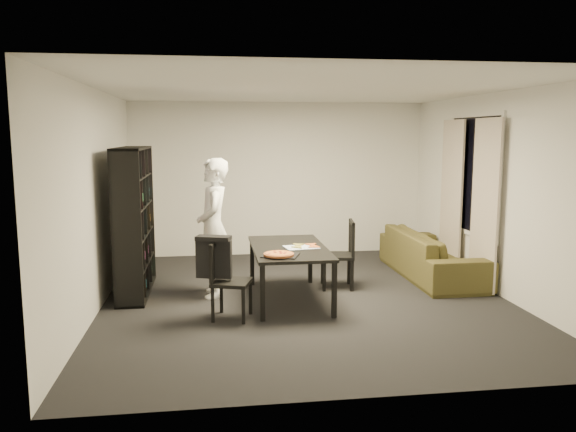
{
  "coord_description": "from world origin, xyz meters",
  "views": [
    {
      "loc": [
        -1.17,
        -6.8,
        2.06
      ],
      "look_at": [
        -0.21,
        0.08,
        1.05
      ],
      "focal_mm": 35.0,
      "sensor_mm": 36.0,
      "label": 1
    }
  ],
  "objects": [
    {
      "name": "draped_jacket",
      "position": [
        -1.15,
        -0.58,
        0.72
      ],
      "size": [
        0.42,
        0.27,
        0.48
      ],
      "rotation": [
        0.0,
        0.0,
        1.27
      ],
      "color": "black",
      "rests_on": "chair_left"
    },
    {
      "name": "kitchen_towel",
      "position": [
        -0.07,
        -0.09,
        0.68
      ],
      "size": [
        0.44,
        0.36,
        0.01
      ],
      "primitive_type": "cube",
      "rotation": [
        0.0,
        0.0,
        0.16
      ],
      "color": "white",
      "rests_on": "dining_table"
    },
    {
      "name": "dining_table",
      "position": [
        -0.21,
        -0.02,
        0.62
      ],
      "size": [
        0.9,
        1.63,
        0.68
      ],
      "color": "black",
      "rests_on": "room"
    },
    {
      "name": "pepperoni_pizza",
      "position": [
        -0.41,
        -0.56,
        0.7
      ],
      "size": [
        0.35,
        0.35,
        0.03
      ],
      "rotation": [
        0.0,
        0.0,
        0.22
      ],
      "color": "brown",
      "rests_on": "dining_table"
    },
    {
      "name": "baking_tray",
      "position": [
        -0.39,
        -0.53,
        0.68
      ],
      "size": [
        0.49,
        0.44,
        0.01
      ],
      "primitive_type": "cube",
      "rotation": [
        0.0,
        0.0,
        -0.35
      ],
      "color": "black",
      "rests_on": "dining_table"
    },
    {
      "name": "chair_right",
      "position": [
        0.59,
        0.44,
        0.53
      ],
      "size": [
        0.48,
        0.48,
        0.92
      ],
      "rotation": [
        0.0,
        0.0,
        -1.71
      ],
      "color": "black",
      "rests_on": "room"
    },
    {
      "name": "sofa",
      "position": [
        2.01,
        0.86,
        0.33
      ],
      "size": [
        0.88,
        2.25,
        0.66
      ],
      "primitive_type": "imported",
      "rotation": [
        0.0,
        0.0,
        1.57
      ],
      "color": "#393317",
      "rests_on": "room"
    },
    {
      "name": "person",
      "position": [
        -1.14,
        0.3,
        0.88
      ],
      "size": [
        0.43,
        0.65,
        1.77
      ],
      "primitive_type": "imported",
      "rotation": [
        0.0,
        0.0,
        -1.55
      ],
      "color": "white",
      "rests_on": "room"
    },
    {
      "name": "window_frame",
      "position": [
        2.48,
        0.6,
        1.5
      ],
      "size": [
        0.03,
        1.52,
        1.72
      ],
      "primitive_type": "cube",
      "color": "white",
      "rests_on": "room"
    },
    {
      "name": "curtain_left",
      "position": [
        2.4,
        0.08,
        1.15
      ],
      "size": [
        0.03,
        0.7,
        2.25
      ],
      "primitive_type": "cube",
      "color": "#C0B3A4",
      "rests_on": "room"
    },
    {
      "name": "curtain_right",
      "position": [
        2.4,
        1.12,
        1.15
      ],
      "size": [
        0.03,
        0.7,
        2.25
      ],
      "primitive_type": "cube",
      "color": "#C0B3A4",
      "rests_on": "room"
    },
    {
      "name": "chair_left",
      "position": [
        -1.03,
        -0.62,
        0.5
      ],
      "size": [
        0.51,
        0.51,
        0.87
      ],
      "rotation": [
        0.0,
        0.0,
        1.27
      ],
      "color": "black",
      "rests_on": "room"
    },
    {
      "name": "bookshelf",
      "position": [
        -2.16,
        0.6,
        0.95
      ],
      "size": [
        0.35,
        1.5,
        1.9
      ],
      "primitive_type": "cube",
      "color": "black",
      "rests_on": "room"
    },
    {
      "name": "window_pane",
      "position": [
        2.48,
        0.6,
        1.5
      ],
      "size": [
        0.02,
        1.4,
        1.6
      ],
      "primitive_type": "cube",
      "color": "black",
      "rests_on": "room"
    },
    {
      "name": "pizza_slices",
      "position": [
        -0.02,
        -0.05,
        0.69
      ],
      "size": [
        0.39,
        0.33,
        0.01
      ],
      "primitive_type": null,
      "rotation": [
        0.0,
        0.0,
        -0.07
      ],
      "color": "gold",
      "rests_on": "dining_table"
    },
    {
      "name": "room",
      "position": [
        0.0,
        0.0,
        1.3
      ],
      "size": [
        5.01,
        5.51,
        2.61
      ],
      "color": "black",
      "rests_on": "ground"
    }
  ]
}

